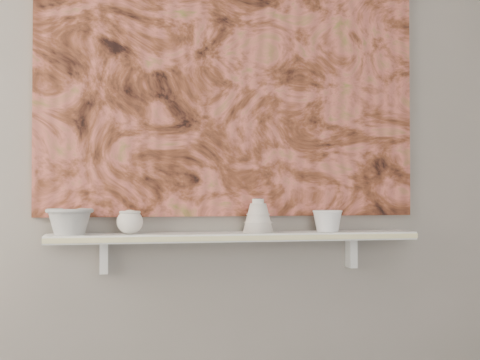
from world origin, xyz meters
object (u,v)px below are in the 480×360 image
object	(u,v)px
shelf	(236,237)
bell_vessel	(258,215)
bowl_grey	(70,221)
bowl_white	(327,221)
painting	(232,76)
cup_cream	(130,222)

from	to	relation	value
shelf	bell_vessel	xyz separation A→B (m)	(0.09, 0.00, 0.08)
bowl_grey	bowl_white	distance (m)	0.98
bowl_grey	bowl_white	xyz separation A→B (m)	(0.98, 0.00, -0.01)
bowl_grey	shelf	bearing A→B (deg)	0.00
bowl_grey	bowl_white	world-z (taller)	bowl_grey
shelf	bell_vessel	world-z (taller)	bell_vessel
painting	bell_vessel	size ratio (longest dim) A/B	11.61
shelf	cup_cream	world-z (taller)	cup_cream
bell_vessel	bowl_white	bearing A→B (deg)	0.00
painting	cup_cream	size ratio (longest dim) A/B	15.50
cup_cream	bowl_grey	bearing A→B (deg)	180.00
bell_vessel	bowl_white	size ratio (longest dim) A/B	1.11
painting	bell_vessel	world-z (taller)	painting
painting	bowl_white	bearing A→B (deg)	-12.39
bell_vessel	painting	bearing A→B (deg)	137.48
painting	bowl_grey	bearing A→B (deg)	-172.50
painting	cup_cream	bearing A→B (deg)	-168.52
bowl_grey	bell_vessel	xyz separation A→B (m)	(0.70, 0.00, 0.02)
bowl_white	bowl_grey	bearing A→B (deg)	180.00
painting	bell_vessel	bearing A→B (deg)	-42.52
painting	bowl_grey	xyz separation A→B (m)	(-0.61, -0.08, -0.56)
cup_cream	bell_vessel	xyz separation A→B (m)	(0.48, 0.00, 0.02)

